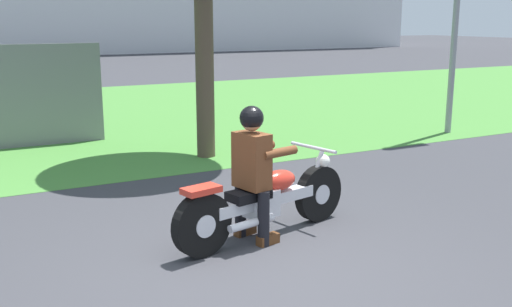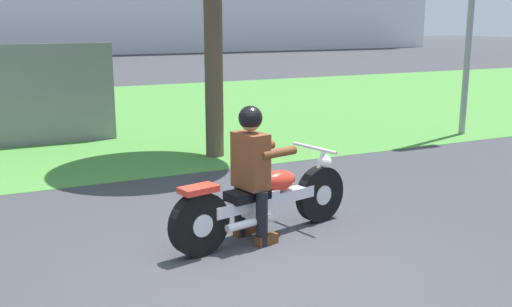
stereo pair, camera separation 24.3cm
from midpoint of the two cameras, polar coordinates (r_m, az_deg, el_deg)
name	(u,v)px [view 2 (the right image)]	position (r m, az deg, el deg)	size (l,w,h in m)	color
ground	(265,274)	(5.41, 2.22, -11.47)	(120.00, 120.00, 0.00)	#38383D
grass_verge	(80,117)	(14.35, -16.04, 3.38)	(60.00, 12.00, 0.01)	#478438
motorcycle_lead	(265,201)	(6.15, 2.01, -4.58)	(2.20, 0.80, 0.87)	black
rider_lead	(252,163)	(5.93, 0.79, -0.96)	(0.62, 0.54, 1.39)	black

